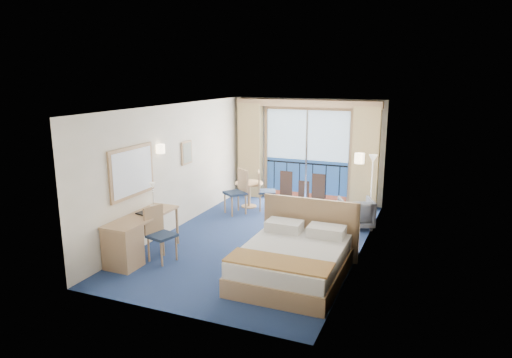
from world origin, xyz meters
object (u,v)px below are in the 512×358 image
(armchair, at_px, (356,213))
(floor_lamp, at_px, (372,171))
(bed, at_px, (293,260))
(desk_chair, at_px, (158,230))
(round_table, at_px, (249,188))
(nightstand, at_px, (345,240))
(desk, at_px, (127,242))
(table_chair_b, at_px, (239,189))
(table_chair_a, at_px, (263,188))

(armchair, distance_m, floor_lamp, 1.09)
(bed, bearing_deg, desk_chair, -175.08)
(bed, bearing_deg, round_table, 123.33)
(nightstand, relative_size, round_table, 0.83)
(bed, relative_size, desk, 1.27)
(desk_chair, distance_m, table_chair_b, 3.16)
(bed, bearing_deg, nightstand, 66.03)
(desk_chair, xyz_separation_m, table_chair_b, (0.14, 3.16, 0.04))
(armchair, bearing_deg, desk_chair, 23.03)
(desk, bearing_deg, desk_chair, 46.43)
(nightstand, distance_m, table_chair_a, 3.25)
(bed, height_order, nightstand, bed)
(floor_lamp, relative_size, round_table, 2.15)
(armchair, height_order, round_table, armchair)
(round_table, relative_size, table_chair_a, 0.73)
(floor_lamp, bearing_deg, nightstand, -92.57)
(round_table, bearing_deg, desk_chair, -92.59)
(nightstand, bearing_deg, desk_chair, -153.40)
(desk, height_order, table_chair_a, table_chair_a)
(nightstand, xyz_separation_m, desk_chair, (-3.08, -1.54, 0.27))
(bed, bearing_deg, desk, -167.87)
(table_chair_a, distance_m, table_chair_b, 0.66)
(desk, bearing_deg, floor_lamp, 50.18)
(round_table, bearing_deg, table_chair_a, -13.27)
(desk, xyz_separation_m, round_table, (0.55, 4.14, 0.05))
(nightstand, bearing_deg, table_chair_b, 151.10)
(bed, xyz_separation_m, desk, (-2.87, -0.62, 0.12))
(desk, distance_m, table_chair_a, 4.16)
(bed, relative_size, table_chair_b, 1.97)
(floor_lamp, xyz_separation_m, round_table, (-3.01, -0.13, -0.67))
(nightstand, relative_size, armchair, 0.82)
(desk, height_order, round_table, desk)
(desk, distance_m, desk_chair, 0.57)
(desk, relative_size, desk_chair, 1.66)
(round_table, bearing_deg, table_chair_b, -92.41)
(table_chair_a, bearing_deg, desk, 144.09)
(table_chair_a, xyz_separation_m, table_chair_b, (-0.46, -0.48, 0.05))
(desk_chair, bearing_deg, armchair, -28.15)
(round_table, bearing_deg, desk, -97.59)
(nightstand, distance_m, floor_lamp, 2.49)
(desk_chair, xyz_separation_m, table_chair_a, (0.61, 3.64, -0.01))
(armchair, xyz_separation_m, floor_lamp, (0.21, 0.67, 0.83))
(floor_lamp, relative_size, table_chair_a, 1.57)
(table_chair_a, bearing_deg, floor_lamp, -106.90)
(armchair, relative_size, table_chair_a, 0.73)
(floor_lamp, bearing_deg, desk, -129.82)
(bed, bearing_deg, floor_lamp, 79.25)
(table_chair_b, bearing_deg, nightstand, 7.83)
(armchair, height_order, floor_lamp, floor_lamp)
(desk_chair, bearing_deg, round_table, 12.08)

